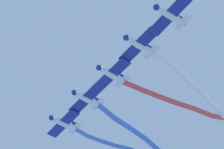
{
  "coord_description": "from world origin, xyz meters",
  "views": [
    {
      "loc": [
        47.3,
        27.41,
        2.26
      ],
      "look_at": [
        1.94,
        3.93,
        56.73
      ],
      "focal_mm": 80.88,
      "sensor_mm": 36.0,
      "label": 1
    }
  ],
  "objects_px": {
    "airplane_lead": "(63,123)",
    "airplane_slot": "(139,45)",
    "airplane_trail": "(170,15)",
    "airplane_right_wing": "(111,75)",
    "airplane_left_wing": "(86,99)"
  },
  "relations": [
    {
      "from": "airplane_left_wing",
      "to": "airplane_trail",
      "type": "xyz_separation_m",
      "value": [
        9.09,
        17.89,
        -0.3
      ]
    },
    {
      "from": "airplane_slot",
      "to": "airplane_lead",
      "type": "bearing_deg",
      "value": -90.76
    },
    {
      "from": "airplane_slot",
      "to": "airplane_trail",
      "type": "bearing_deg",
      "value": 89.24
    },
    {
      "from": "airplane_lead",
      "to": "airplane_slot",
      "type": "relative_size",
      "value": 1.0
    },
    {
      "from": "airplane_right_wing",
      "to": "airplane_trail",
      "type": "height_order",
      "value": "same"
    },
    {
      "from": "airplane_lead",
      "to": "airplane_right_wing",
      "type": "distance_m",
      "value": 13.39
    },
    {
      "from": "airplane_lead",
      "to": "airplane_right_wing",
      "type": "height_order",
      "value": "same"
    },
    {
      "from": "airplane_left_wing",
      "to": "airplane_right_wing",
      "type": "relative_size",
      "value": 1.0
    },
    {
      "from": "airplane_lead",
      "to": "airplane_left_wing",
      "type": "bearing_deg",
      "value": 89.71
    },
    {
      "from": "airplane_lead",
      "to": "airplane_slot",
      "type": "xyz_separation_m",
      "value": [
        9.09,
        17.9,
        0.3
      ]
    },
    {
      "from": "airplane_left_wing",
      "to": "airplane_right_wing",
      "type": "height_order",
      "value": "airplane_left_wing"
    },
    {
      "from": "airplane_trail",
      "to": "airplane_right_wing",
      "type": "bearing_deg",
      "value": -89.19
    },
    {
      "from": "airplane_left_wing",
      "to": "airplane_trail",
      "type": "distance_m",
      "value": 20.07
    },
    {
      "from": "airplane_left_wing",
      "to": "airplane_right_wing",
      "type": "distance_m",
      "value": 6.7
    },
    {
      "from": "airplane_right_wing",
      "to": "airplane_trail",
      "type": "distance_m",
      "value": 13.38
    }
  ]
}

